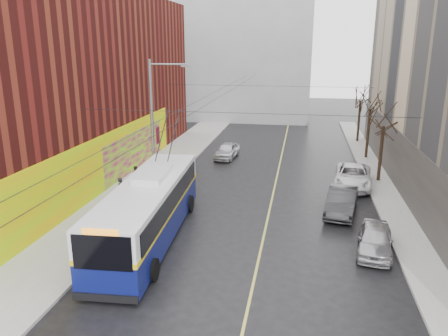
% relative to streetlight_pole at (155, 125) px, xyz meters
% --- Properties ---
extents(ground, '(140.00, 140.00, 0.00)m').
position_rel_streetlight_pole_xyz_m(ground, '(6.14, -10.00, -4.85)').
color(ground, black).
rests_on(ground, ground).
extents(sidewalk_left, '(4.00, 60.00, 0.15)m').
position_rel_streetlight_pole_xyz_m(sidewalk_left, '(-1.86, 2.00, -4.77)').
color(sidewalk_left, gray).
rests_on(sidewalk_left, ground).
extents(sidewalk_right, '(2.00, 60.00, 0.15)m').
position_rel_streetlight_pole_xyz_m(sidewalk_right, '(15.14, 2.00, -4.77)').
color(sidewalk_right, gray).
rests_on(sidewalk_right, ground).
extents(lane_line, '(0.12, 50.00, 0.01)m').
position_rel_streetlight_pole_xyz_m(lane_line, '(7.64, 4.00, -4.84)').
color(lane_line, '#BFB74C').
rests_on(lane_line, ground).
extents(building_left, '(12.11, 36.00, 14.00)m').
position_rel_streetlight_pole_xyz_m(building_left, '(-9.85, 3.99, 2.14)').
color(building_left, '#4E120F').
rests_on(building_left, ground).
extents(building_far, '(20.50, 12.10, 18.00)m').
position_rel_streetlight_pole_xyz_m(building_far, '(0.14, 34.99, 4.17)').
color(building_far, gray).
rests_on(building_far, ground).
extents(streetlight_pole, '(2.65, 0.60, 9.00)m').
position_rel_streetlight_pole_xyz_m(streetlight_pole, '(0.00, 0.00, 0.00)').
color(streetlight_pole, slate).
rests_on(streetlight_pole, ground).
extents(catenary_wires, '(18.00, 60.00, 0.22)m').
position_rel_streetlight_pole_xyz_m(catenary_wires, '(3.60, 4.77, 1.40)').
color(catenary_wires, black).
extents(tree_near, '(3.20, 3.20, 6.40)m').
position_rel_streetlight_pole_xyz_m(tree_near, '(15.14, 6.00, 0.13)').
color(tree_near, black).
rests_on(tree_near, ground).
extents(tree_mid, '(3.20, 3.20, 6.68)m').
position_rel_streetlight_pole_xyz_m(tree_mid, '(15.14, 13.00, 0.41)').
color(tree_mid, black).
rests_on(tree_mid, ground).
extents(tree_far, '(3.20, 3.20, 6.57)m').
position_rel_streetlight_pole_xyz_m(tree_far, '(15.14, 20.00, 0.30)').
color(tree_far, black).
rests_on(tree_far, ground).
extents(puddle, '(2.02, 2.64, 0.01)m').
position_rel_streetlight_pole_xyz_m(puddle, '(0.38, -9.98, -4.84)').
color(puddle, black).
rests_on(puddle, ground).
extents(pigeons_flying, '(2.22, 2.29, 2.24)m').
position_rel_streetlight_pole_xyz_m(pigeons_flying, '(4.29, 0.48, 2.17)').
color(pigeons_flying, slate).
extents(trolleybus, '(3.52, 12.73, 5.97)m').
position_rel_streetlight_pole_xyz_m(trolleybus, '(1.78, -6.49, -3.19)').
color(trolleybus, '#0A114F').
rests_on(trolleybus, ground).
extents(parked_car_a, '(2.20, 4.24, 1.38)m').
position_rel_streetlight_pole_xyz_m(parked_car_a, '(13.14, -6.01, -4.16)').
color(parked_car_a, '#A7A6AB').
rests_on(parked_car_a, ground).
extents(parked_car_b, '(2.40, 4.88, 1.54)m').
position_rel_streetlight_pole_xyz_m(parked_car_b, '(11.94, -0.97, -4.08)').
color(parked_car_b, '#2B2B2E').
rests_on(parked_car_b, ground).
extents(parked_car_c, '(3.10, 5.70, 1.52)m').
position_rel_streetlight_pole_xyz_m(parked_car_c, '(13.14, 4.60, -4.09)').
color(parked_car_c, white).
rests_on(parked_car_c, ground).
extents(following_car, '(2.08, 4.22, 1.39)m').
position_rel_streetlight_pole_xyz_m(following_car, '(2.83, 11.06, -4.15)').
color(following_car, '#BCBDC2').
rests_on(following_car, ground).
extents(pedestrian_a, '(0.57, 0.72, 1.72)m').
position_rel_streetlight_pole_xyz_m(pedestrian_a, '(-1.60, -2.19, -3.84)').
color(pedestrian_a, black).
rests_on(pedestrian_a, sidewalk_left).
extents(pedestrian_b, '(0.94, 0.93, 1.53)m').
position_rel_streetlight_pole_xyz_m(pedestrian_b, '(-1.94, 1.28, -3.93)').
color(pedestrian_b, black).
rests_on(pedestrian_b, sidewalk_left).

